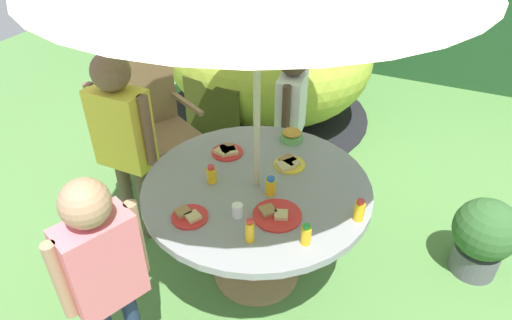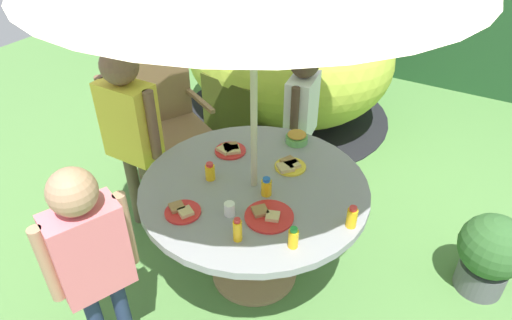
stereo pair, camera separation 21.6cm
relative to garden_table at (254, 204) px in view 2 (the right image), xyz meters
The scene contains 19 objects.
ground_plane 0.59m from the garden_table, ahead, with size 10.00×10.00×0.02m, color #548442.
garden_table is the anchor object (origin of this frame).
wooden_chair 1.25m from the garden_table, 152.73° to the left, with size 0.64×0.67×1.06m.
dome_tent 2.11m from the garden_table, 111.92° to the left, with size 2.42×2.42×1.33m.
potted_plant 1.43m from the garden_table, 25.31° to the left, with size 0.39×0.39×0.55m.
child_in_white_shirt 0.92m from the garden_table, 98.27° to the left, with size 0.21×0.40×1.19m.
child_in_yellow_shirt 0.95m from the garden_table, behind, with size 0.46×0.23×1.35m.
child_in_pink_shirt 0.95m from the garden_table, 113.00° to the right, with size 0.29×0.39×1.23m.
snack_bowl 0.54m from the garden_table, 88.25° to the left, with size 0.14×0.14×0.08m.
plate_far_left 0.31m from the garden_table, 67.75° to the left, with size 0.18×0.19×0.03m.
plate_back_edge 0.32m from the garden_table, 44.78° to the right, with size 0.25×0.25×0.03m.
plate_mid_right 0.46m from the garden_table, 117.45° to the right, with size 0.19×0.19×0.03m.
plate_mid_left 0.39m from the garden_table, 144.33° to the left, with size 0.19×0.19×0.03m.
juice_bottle_near_left 0.32m from the garden_table, 162.06° to the right, with size 0.06×0.06×0.11m.
juice_bottle_near_right 0.54m from the garden_table, 38.70° to the right, with size 0.05×0.05×0.12m.
juice_bottle_far_right 0.62m from the garden_table, ahead, with size 0.05×0.05×0.12m.
juice_bottle_center_front 0.22m from the garden_table, 22.31° to the right, with size 0.06×0.06×0.11m.
juice_bottle_center_back 0.48m from the garden_table, 70.31° to the right, with size 0.04×0.04×0.13m.
cup_near 0.33m from the garden_table, 86.60° to the right, with size 0.06×0.06×0.07m, color white.
Camera 2 is at (1.00, -1.71, 2.28)m, focal length 31.69 mm.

